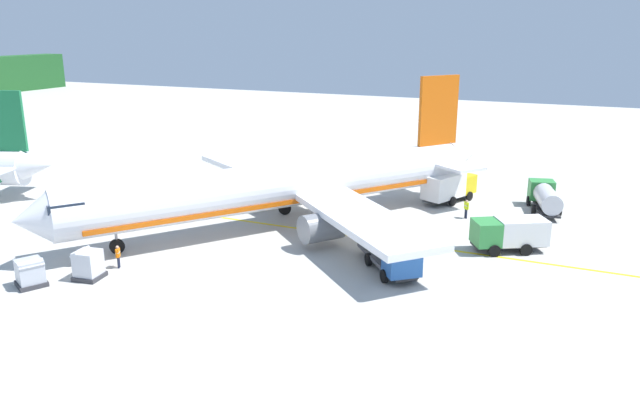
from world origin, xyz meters
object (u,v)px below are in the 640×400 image
object	(u,v)px
service_truck_catering	(545,197)
crew_loader_left	(118,255)
service_truck_fuel	(509,233)
cargo_container_near	(88,265)
airliner_foreground	(288,186)
cargo_container_mid	(30,273)
service_truck_pushback	(449,186)
service_truck_baggage	(394,259)
crew_marshaller	(466,207)

from	to	relation	value
service_truck_catering	crew_loader_left	size ratio (longest dim) A/B	4.12
service_truck_fuel	service_truck_catering	bearing A→B (deg)	-8.33
crew_loader_left	cargo_container_near	bearing A→B (deg)	166.99
service_truck_catering	service_truck_fuel	bearing A→B (deg)	171.67
airliner_foreground	cargo_container_mid	size ratio (longest dim) A/B	15.06
service_truck_pushback	service_truck_baggage	bearing A→B (deg)	-178.44
airliner_foreground	crew_loader_left	size ratio (longest dim) A/B	21.56
airliner_foreground	service_truck_fuel	size ratio (longest dim) A/B	6.10
service_truck_pushback	crew_loader_left	bearing A→B (deg)	145.86
airliner_foreground	service_truck_fuel	xyz separation A→B (m)	(0.83, -18.04, -1.95)
airliner_foreground	crew_marshaller	size ratio (longest dim) A/B	21.14
service_truck_catering	cargo_container_near	distance (m)	39.05
service_truck_baggage	crew_marshaller	distance (m)	14.96
service_truck_fuel	service_truck_baggage	size ratio (longest dim) A/B	0.88
service_truck_catering	cargo_container_mid	size ratio (longest dim) A/B	2.88
service_truck_baggage	cargo_container_mid	size ratio (longest dim) A/B	2.82
service_truck_pushback	cargo_container_near	xyz separation A→B (m)	(-28.09, 18.02, -0.59)
service_truck_catering	service_truck_baggage	bearing A→B (deg)	157.37
service_truck_catering	service_truck_pushback	world-z (taller)	service_truck_pushback
airliner_foreground	service_truck_pushback	xyz separation A→B (m)	(12.21, -11.02, -1.82)
service_truck_fuel	service_truck_baggage	bearing A→B (deg)	140.82
service_truck_catering	cargo_container_mid	world-z (taller)	service_truck_catering
crew_marshaller	crew_loader_left	bearing A→B (deg)	136.68
service_truck_baggage	cargo_container_mid	distance (m)	23.88
service_truck_baggage	cargo_container_near	world-z (taller)	service_truck_baggage
service_truck_fuel	crew_marshaller	xyz separation A→B (m)	(6.86, 4.45, -0.45)
airliner_foreground	crew_loader_left	bearing A→B (deg)	154.53
service_truck_fuel	crew_loader_left	distance (m)	28.45
airliner_foreground	service_truck_catering	world-z (taller)	airliner_foreground
service_truck_baggage	cargo_container_mid	xyz separation A→B (m)	(-11.16, 21.11, -0.27)
service_truck_fuel	service_truck_pushback	size ratio (longest dim) A/B	0.91
service_truck_baggage	crew_marshaller	world-z (taller)	service_truck_baggage
cargo_container_near	cargo_container_mid	world-z (taller)	cargo_container_near
cargo_container_near	crew_marshaller	world-z (taller)	cargo_container_near
service_truck_catering	crew_loader_left	distance (m)	37.05
crew_marshaller	crew_loader_left	distance (m)	29.25
cargo_container_mid	crew_marshaller	world-z (taller)	cargo_container_mid
service_truck_baggage	crew_loader_left	world-z (taller)	service_truck_baggage
service_truck_pushback	cargo_container_mid	bearing A→B (deg)	145.99
service_truck_fuel	cargo_container_mid	size ratio (longest dim) A/B	2.47
service_truck_pushback	airliner_foreground	bearing A→B (deg)	137.93
cargo_container_near	crew_marshaller	distance (m)	31.29
airliner_foreground	service_truck_baggage	size ratio (longest dim) A/B	5.34
airliner_foreground	service_truck_catering	xyz separation A→B (m)	(12.56, -19.76, -1.99)
service_truck_pushback	crew_marshaller	world-z (taller)	service_truck_pushback
service_truck_fuel	cargo_container_mid	distance (m)	33.59
airliner_foreground	service_truck_fuel	bearing A→B (deg)	-87.36
cargo_container_mid	crew_marshaller	distance (m)	34.80
airliner_foreground	service_truck_baggage	distance (m)	13.76
service_truck_baggage	service_truck_catering	world-z (taller)	service_truck_baggage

